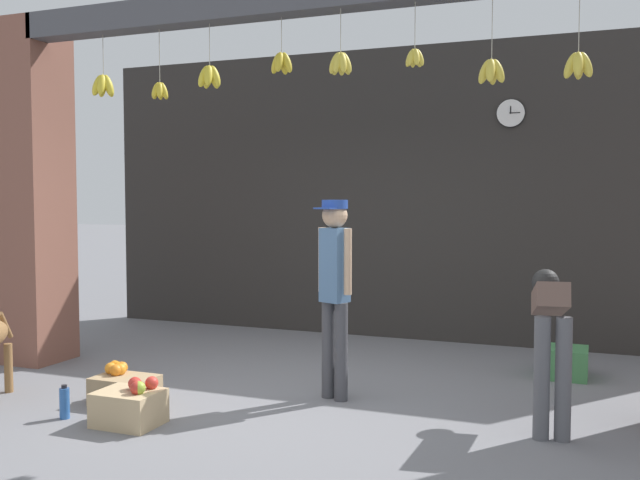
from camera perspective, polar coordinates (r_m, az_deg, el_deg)
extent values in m
plane|color=slate|center=(5.99, -1.47, -12.59)|extent=(60.00, 60.00, 0.00)
cube|color=#2D2B28|center=(8.41, 5.97, 3.68)|extent=(7.52, 0.12, 3.38)
cube|color=brown|center=(7.75, -22.30, 3.46)|extent=(0.70, 0.60, 3.38)
cylinder|color=#B2AD99|center=(7.05, -16.96, 13.98)|extent=(0.01, 0.01, 0.36)
ellipsoid|color=yellow|center=(6.97, -16.57, 11.79)|extent=(0.14, 0.08, 0.22)
ellipsoid|color=yellow|center=(7.03, -16.55, 11.71)|extent=(0.10, 0.14, 0.22)
ellipsoid|color=yellow|center=(7.05, -17.04, 11.68)|extent=(0.13, 0.12, 0.23)
ellipsoid|color=yellow|center=(7.00, -17.37, 11.73)|extent=(0.13, 0.12, 0.23)
ellipsoid|color=yellow|center=(6.95, -17.08, 11.80)|extent=(0.10, 0.14, 0.22)
cylinder|color=#B2AD99|center=(6.69, -12.72, 14.17)|extent=(0.01, 0.01, 0.47)
ellipsoid|color=yellow|center=(6.62, -12.39, 11.61)|extent=(0.11, 0.06, 0.16)
ellipsoid|color=yellow|center=(6.66, -12.37, 11.56)|extent=(0.09, 0.10, 0.17)
ellipsoid|color=yellow|center=(6.68, -12.66, 11.53)|extent=(0.09, 0.10, 0.17)
ellipsoid|color=yellow|center=(6.66, -12.98, 11.54)|extent=(0.11, 0.06, 0.16)
ellipsoid|color=yellow|center=(6.62, -13.01, 11.59)|extent=(0.09, 0.10, 0.17)
ellipsoid|color=yellow|center=(6.60, -12.71, 11.63)|extent=(0.09, 0.10, 0.17)
cylinder|color=#B2AD99|center=(6.42, -8.83, 15.18)|extent=(0.01, 0.01, 0.36)
ellipsoid|color=yellow|center=(6.34, -8.39, 12.84)|extent=(0.14, 0.07, 0.21)
ellipsoid|color=yellow|center=(6.40, -8.45, 12.75)|extent=(0.10, 0.13, 0.22)
ellipsoid|color=yellow|center=(6.42, -9.00, 12.72)|extent=(0.13, 0.11, 0.22)
ellipsoid|color=yellow|center=(6.36, -9.29, 12.80)|extent=(0.13, 0.11, 0.22)
ellipsoid|color=yellow|center=(6.32, -8.91, 12.87)|extent=(0.10, 0.13, 0.22)
cylinder|color=#B2AD99|center=(6.15, -3.10, 16.07)|extent=(0.01, 0.01, 0.29)
ellipsoid|color=yellow|center=(6.08, -2.67, 14.00)|extent=(0.13, 0.07, 0.19)
ellipsoid|color=yellow|center=(6.14, -2.90, 13.90)|extent=(0.07, 0.13, 0.19)
ellipsoid|color=yellow|center=(6.12, -3.51, 13.93)|extent=(0.13, 0.07, 0.19)
ellipsoid|color=yellow|center=(6.06, -3.28, 14.04)|extent=(0.07, 0.13, 0.19)
cylinder|color=#B2AD99|center=(5.87, 1.67, 16.41)|extent=(0.01, 0.01, 0.34)
ellipsoid|color=yellow|center=(5.80, 2.11, 13.98)|extent=(0.12, 0.07, 0.19)
ellipsoid|color=yellow|center=(5.84, 2.07, 13.91)|extent=(0.11, 0.11, 0.20)
ellipsoid|color=yellow|center=(5.86, 1.72, 13.87)|extent=(0.08, 0.12, 0.19)
ellipsoid|color=yellow|center=(5.85, 1.33, 13.89)|extent=(0.12, 0.09, 0.20)
ellipsoid|color=yellow|center=(5.81, 1.19, 13.96)|extent=(0.12, 0.09, 0.20)
ellipsoid|color=yellow|center=(5.78, 1.40, 14.02)|extent=(0.08, 0.12, 0.19)
ellipsoid|color=yellow|center=(5.77, 1.82, 14.03)|extent=(0.11, 0.11, 0.20)
cylinder|color=#B2AD99|center=(5.73, 7.61, 16.65)|extent=(0.01, 0.01, 0.36)
ellipsoid|color=yellow|center=(5.67, 7.96, 14.27)|extent=(0.10, 0.05, 0.15)
ellipsoid|color=yellow|center=(5.70, 7.86, 14.20)|extent=(0.08, 0.09, 0.16)
ellipsoid|color=yellow|center=(5.71, 7.49, 14.19)|extent=(0.08, 0.09, 0.16)
ellipsoid|color=yellow|center=(5.69, 7.22, 14.24)|extent=(0.10, 0.05, 0.15)
ellipsoid|color=yellow|center=(5.65, 7.32, 14.31)|extent=(0.08, 0.09, 0.16)
ellipsoid|color=yellow|center=(5.64, 7.70, 14.32)|extent=(0.08, 0.09, 0.16)
cylinder|color=#B2AD99|center=(5.62, 13.61, 16.23)|extent=(0.01, 0.01, 0.47)
ellipsoid|color=yellow|center=(5.55, 14.07, 12.99)|extent=(0.13, 0.07, 0.20)
ellipsoid|color=yellow|center=(5.61, 13.63, 12.90)|extent=(0.07, 0.13, 0.20)
ellipsoid|color=yellow|center=(5.57, 13.04, 12.98)|extent=(0.13, 0.07, 0.20)
ellipsoid|color=yellow|center=(5.51, 13.49, 13.07)|extent=(0.07, 0.13, 0.20)
cylinder|color=#B2AD99|center=(5.55, 20.03, 16.30)|extent=(0.01, 0.01, 0.47)
ellipsoid|color=yellow|center=(5.49, 20.50, 13.01)|extent=(0.13, 0.07, 0.20)
ellipsoid|color=yellow|center=(5.54, 19.97, 12.93)|extent=(0.07, 0.13, 0.20)
ellipsoid|color=yellow|center=(5.49, 19.42, 13.02)|extent=(0.13, 0.07, 0.20)
ellipsoid|color=yellow|center=(5.44, 19.94, 13.11)|extent=(0.07, 0.13, 0.20)
cylinder|color=olive|center=(6.68, -23.66, -9.36)|extent=(0.07, 0.07, 0.42)
cylinder|color=olive|center=(6.74, -23.86, -6.25)|extent=(0.10, 0.20, 0.26)
cylinder|color=#424247|center=(5.85, 1.69, -8.93)|extent=(0.11, 0.11, 0.80)
cylinder|color=#424247|center=(5.94, 0.67, -8.74)|extent=(0.11, 0.11, 0.80)
cube|color=#4C7099|center=(5.79, 1.19, -2.02)|extent=(0.25, 0.23, 0.60)
cylinder|color=tan|center=(5.69, 2.24, -1.75)|extent=(0.06, 0.06, 0.53)
cylinder|color=tan|center=(5.88, 0.17, -1.58)|extent=(0.06, 0.06, 0.53)
sphere|color=tan|center=(5.76, 1.19, 2.00)|extent=(0.21, 0.21, 0.21)
cylinder|color=#234299|center=(5.76, 1.19, 2.87)|extent=(0.21, 0.21, 0.07)
cube|color=#234299|center=(5.69, 0.49, 2.55)|extent=(0.21, 0.17, 0.01)
cylinder|color=#56565B|center=(5.17, 17.31, -10.51)|extent=(0.11, 0.11, 0.85)
cylinder|color=#56565B|center=(5.18, 18.88, -10.50)|extent=(0.11, 0.11, 0.85)
cube|color=brown|center=(5.36, 17.92, -4.55)|extent=(0.31, 0.65, 0.32)
sphere|color=black|center=(5.74, 17.59, -3.25)|extent=(0.20, 0.20, 0.20)
cube|color=tan|center=(6.05, -15.32, -11.49)|extent=(0.49, 0.35, 0.22)
sphere|color=orange|center=(6.15, -15.57, -9.79)|extent=(0.10, 0.10, 0.10)
sphere|color=orange|center=(6.14, -16.40, -9.83)|extent=(0.10, 0.10, 0.10)
sphere|color=orange|center=(6.07, -16.03, -9.99)|extent=(0.10, 0.10, 0.10)
sphere|color=orange|center=(6.09, -15.70, -9.94)|extent=(0.10, 0.10, 0.10)
sphere|color=orange|center=(6.21, -16.11, -9.68)|extent=(0.10, 0.10, 0.10)
sphere|color=orange|center=(6.16, -15.86, -9.78)|extent=(0.10, 0.10, 0.10)
cube|color=tan|center=(5.49, -15.05, -12.85)|extent=(0.45, 0.36, 0.25)
sphere|color=#99B238|center=(5.36, -14.30, -11.40)|extent=(0.10, 0.10, 0.10)
sphere|color=red|center=(5.49, -14.60, -11.06)|extent=(0.10, 0.10, 0.10)
sphere|color=red|center=(5.48, -13.31, -11.07)|extent=(0.10, 0.10, 0.10)
sphere|color=red|center=(5.36, -14.43, -11.40)|extent=(0.10, 0.10, 0.10)
sphere|color=red|center=(5.45, -14.53, -11.15)|extent=(0.10, 0.10, 0.10)
cube|color=#42844C|center=(7.02, 18.96, -9.24)|extent=(0.41, 0.42, 0.27)
cylinder|color=#2D60AD|center=(5.79, -19.76, -12.20)|extent=(0.07, 0.07, 0.23)
cylinder|color=black|center=(5.76, -19.79, -10.98)|extent=(0.04, 0.04, 0.03)
cylinder|color=black|center=(8.14, 15.02, 9.77)|extent=(0.31, 0.01, 0.31)
cylinder|color=white|center=(8.13, 15.01, 9.78)|extent=(0.30, 0.02, 0.30)
cube|color=black|center=(8.12, 15.00, 10.02)|extent=(0.01, 0.01, 0.08)
cube|color=black|center=(8.11, 15.32, 9.79)|extent=(0.11, 0.01, 0.01)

